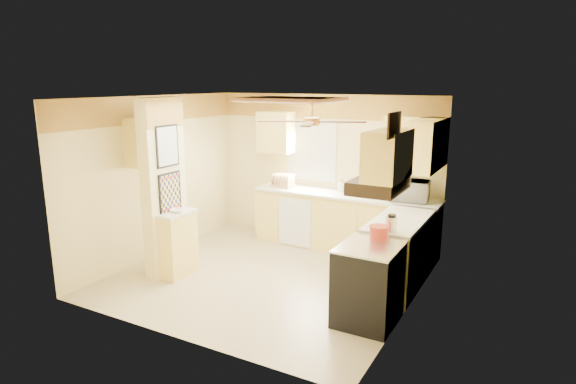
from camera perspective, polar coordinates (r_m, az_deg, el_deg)
The scene contains 34 objects.
floor at distance 6.93m, azimuth -2.40°, elevation -10.00°, with size 4.00×4.00×0.00m, color tan.
ceiling at distance 6.39m, azimuth -2.62°, elevation 11.12°, with size 4.00×4.00×0.00m, color white.
wall_back at distance 8.20m, azimuth 4.37°, elevation 2.73°, with size 4.00×4.00×0.00m, color #EED891.
wall_front at distance 5.07m, azimuth -13.67°, elevation -4.10°, with size 4.00×4.00×0.00m, color #EED891.
wall_left at distance 7.75m, azimuth -15.28°, elevation 1.70°, with size 3.80×3.80×0.00m, color #EED891.
wall_right at distance 5.80m, azimuth 14.69°, elevation -2.00°, with size 3.80×3.80×0.00m, color #EED891.
wallpaper_border at distance 8.06m, azimuth 4.44°, elevation 10.07°, with size 4.00×0.02×0.40m, color #FFC34B.
partition_column at distance 6.92m, azimuth -14.51°, elevation 0.42°, with size 0.20×0.70×2.50m, color #EED891.
partition_ledge at distance 6.99m, azimuth -12.81°, elevation -6.18°, with size 0.25×0.55×0.90m, color #EED475.
ledge_top at distance 6.85m, azimuth -13.01°, elevation -2.47°, with size 0.28×0.58×0.04m, color white.
lower_cabinets_back at distance 7.93m, azimuth 6.67°, elevation -3.64°, with size 3.00×0.60×0.90m, color #EED475.
lower_cabinets_right at distance 6.67m, azimuth 13.05°, elevation -7.16°, with size 0.60×1.40×0.90m, color #EED475.
countertop_back at distance 7.80m, azimuth 6.73°, elevation -0.34°, with size 3.04×0.64×0.04m, color white.
countertop_right at distance 6.52m, azimuth 13.18°, elevation -3.27°, with size 0.64×1.44×0.04m, color white.
dishwasher_panel at distance 7.96m, azimuth 0.80°, elevation -3.62°, with size 0.58×0.02×0.80m, color white.
window at distance 8.24m, azimuth 2.77°, elevation 4.92°, with size 0.92×0.02×1.02m.
upper_cab_back_left at distance 8.34m, azimuth -1.43°, elevation 7.10°, with size 0.60×0.35×0.70m, color #EED475.
upper_cab_back_right at distance 7.45m, azimuth 14.87°, elevation 5.95°, with size 0.90×0.35×0.70m, color #EED475.
upper_cab_right at distance 6.93m, azimuth 16.12°, elevation 5.37°, with size 0.35×1.00×0.70m, color #EED475.
upper_cab_left_wall at distance 7.36m, azimuth -15.91°, elevation 5.81°, with size 0.35×0.75×0.70m, color #EED475.
upper_cab_over_stove at distance 5.18m, azimuth 11.75°, elevation 4.31°, with size 0.35×0.76×0.52m, color #EED475.
stove at distance 5.64m, azimuth 9.51°, elevation -10.67°, with size 0.68×0.77×0.92m.
range_hood at distance 5.27m, azimuth 10.70°, elevation 0.84°, with size 0.50×0.76×0.14m, color black.
poster_menu at distance 6.74m, azimuth -14.11°, elevation 5.30°, with size 0.02×0.42×0.57m.
poster_nashville at distance 6.86m, azimuth -13.81°, elevation -0.09°, with size 0.02×0.42×0.57m.
ceiling_light_panel at distance 6.77m, azimuth 0.35°, elevation 10.86°, with size 1.35×0.95×0.06m.
ceiling_fan at distance 5.31m, azimuth 2.81°, elevation 8.41°, with size 1.15×1.15×0.26m.
vent_grate at distance 4.77m, azimuth 12.49°, elevation 7.77°, with size 0.02×0.40×0.25m, color black.
microwave at distance 7.48m, azimuth 14.20°, elevation 0.18°, with size 0.57×0.39×0.32m, color white.
bowl at distance 6.83m, azimuth -13.00°, elevation -2.16°, with size 0.19×0.19×0.05m, color white.
dutch_oven at distance 5.71m, azimuth 10.71°, elevation -4.71°, with size 0.23×0.23×0.15m.
kettle at distance 5.90m, azimuth 12.17°, elevation -3.72°, with size 0.14×0.14×0.22m.
dish_rack at distance 8.24m, azimuth -0.64°, elevation 1.17°, with size 0.38×0.29×0.21m.
utensil_crock at distance 7.91m, azimuth 6.39°, elevation 0.55°, with size 0.11×0.11×0.22m.
Camera 1 is at (3.30, -5.46, 2.71)m, focal length 30.00 mm.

